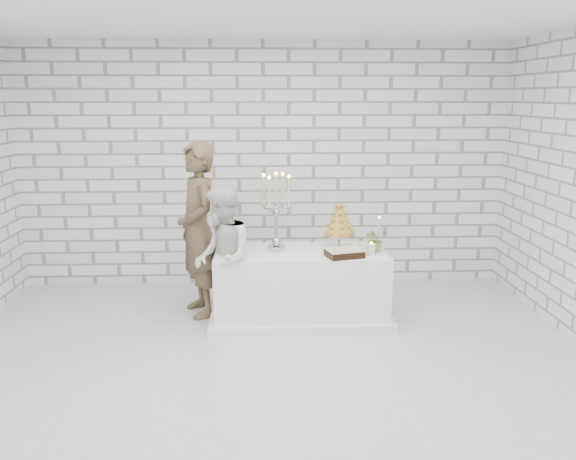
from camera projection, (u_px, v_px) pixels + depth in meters
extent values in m
cube|color=silver|center=(267.00, 371.00, 5.04)|extent=(6.00, 5.00, 0.01)
cube|color=white|center=(264.00, 7.00, 4.36)|extent=(6.00, 5.00, 0.01)
cube|color=white|center=(264.00, 166.00, 7.13)|extent=(6.00, 0.01, 3.00)
cube|color=white|center=(270.00, 315.00, 2.26)|extent=(6.00, 0.01, 3.00)
cube|color=white|center=(301.00, 285.00, 6.15)|extent=(1.80, 0.80, 0.75)
imported|color=brown|center=(198.00, 230.00, 6.17)|extent=(0.68, 0.81, 1.88)
imported|color=white|center=(223.00, 259.00, 5.81)|extent=(0.66, 0.79, 1.48)
cube|color=black|center=(344.00, 253.00, 5.84)|extent=(0.41, 0.34, 0.08)
cylinder|color=white|center=(371.00, 250.00, 5.90)|extent=(0.08, 0.08, 0.12)
cylinder|color=beige|center=(379.00, 233.00, 6.19)|extent=(0.07, 0.07, 0.32)
imported|color=#39682E|center=(376.00, 239.00, 6.03)|extent=(0.30, 0.28, 0.26)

